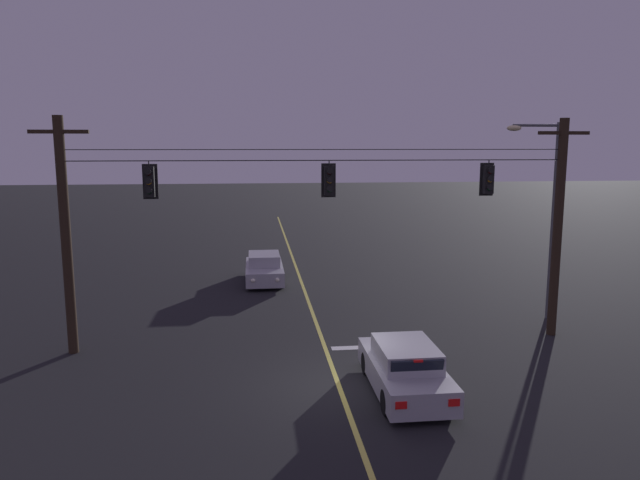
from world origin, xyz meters
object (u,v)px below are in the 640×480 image
(traffic_light_left_inner, at_px, (329,180))
(street_lamp_corner, at_px, (546,202))
(car_oncoming_lead, at_px, (264,269))
(car_waiting_near_lane, at_px, (405,369))
(traffic_light_leftmost, at_px, (149,182))
(traffic_light_centre, at_px, (488,179))

(traffic_light_left_inner, bearing_deg, street_lamp_corner, 12.75)
(traffic_light_left_inner, distance_m, car_oncoming_lead, 10.85)
(car_waiting_near_lane, bearing_deg, traffic_light_left_inner, 110.24)
(traffic_light_leftmost, relative_size, traffic_light_centre, 1.00)
(traffic_light_leftmost, distance_m, car_oncoming_lead, 11.31)
(traffic_light_leftmost, height_order, traffic_light_left_inner, same)
(traffic_light_centre, distance_m, car_oncoming_lead, 13.00)
(traffic_light_left_inner, height_order, traffic_light_centre, same)
(car_waiting_near_lane, height_order, car_oncoming_lead, same)
(street_lamp_corner, bearing_deg, traffic_light_left_inner, -167.25)
(street_lamp_corner, bearing_deg, car_oncoming_lead, 144.47)
(car_waiting_near_lane, bearing_deg, car_oncoming_lead, 104.54)
(car_oncoming_lead, bearing_deg, traffic_light_leftmost, -111.56)
(car_oncoming_lead, distance_m, street_lamp_corner, 13.55)
(car_oncoming_lead, relative_size, street_lamp_corner, 0.59)
(traffic_light_left_inner, height_order, car_oncoming_lead, traffic_light_left_inner)
(car_oncoming_lead, bearing_deg, car_waiting_near_lane, -75.46)
(car_oncoming_lead, height_order, street_lamp_corner, street_lamp_corner)
(car_waiting_near_lane, height_order, street_lamp_corner, street_lamp_corner)
(traffic_light_left_inner, relative_size, car_waiting_near_lane, 0.28)
(traffic_light_centre, bearing_deg, car_oncoming_lead, 128.11)
(car_oncoming_lead, bearing_deg, traffic_light_centre, -51.89)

